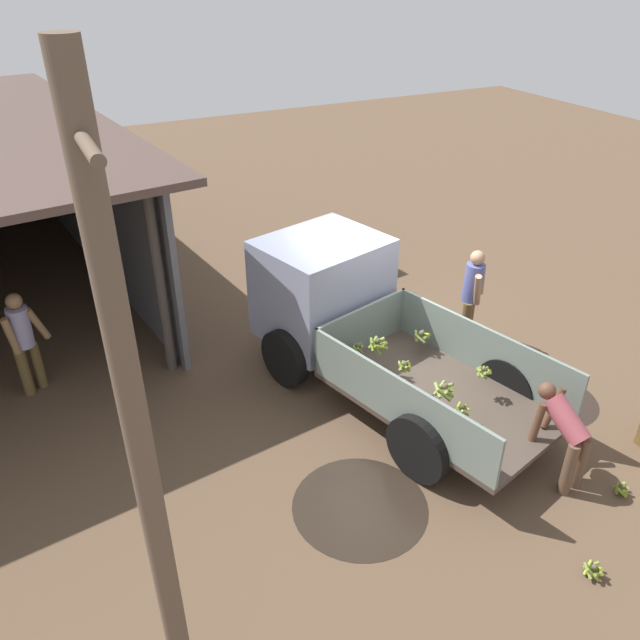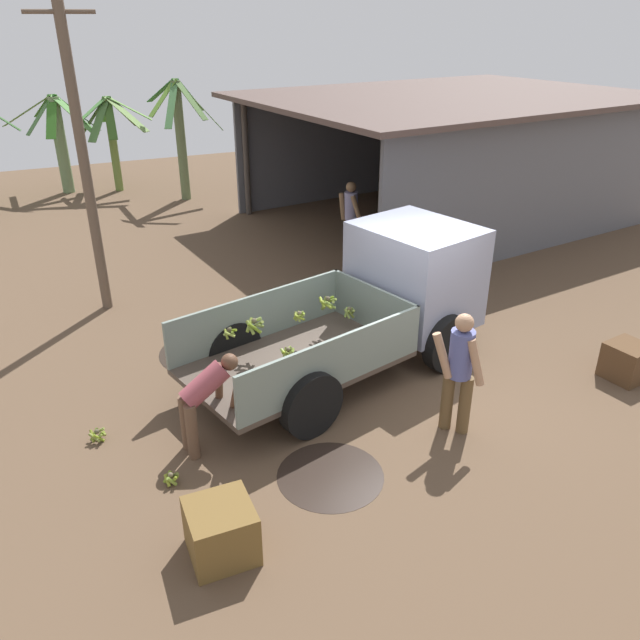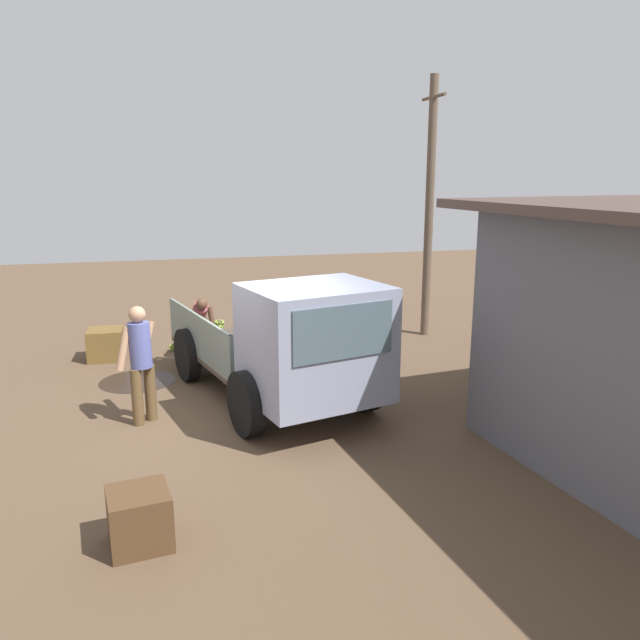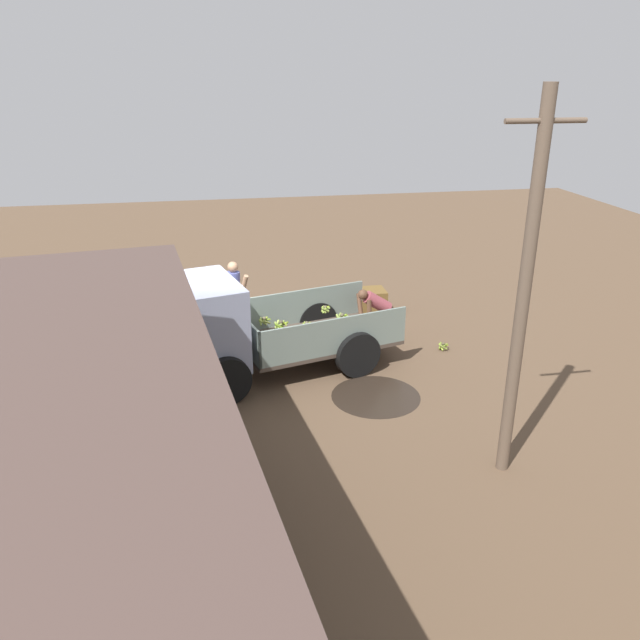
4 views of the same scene
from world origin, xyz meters
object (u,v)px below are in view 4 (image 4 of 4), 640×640
(banana_bunch_on_ground_1, at_px, (443,346))
(wooden_crate_0, at_px, (372,301))
(cargo_truck, at_px, (223,328))
(wooden_crate_1, at_px, (90,333))
(person_bystander_near_shed, at_px, (109,487))
(banana_bunch_on_ground_0, at_px, (396,327))
(utility_pole, at_px, (524,293))
(person_foreground_visitor, at_px, (234,295))
(person_worker_loading, at_px, (378,310))

(banana_bunch_on_ground_1, height_order, wooden_crate_0, wooden_crate_0)
(cargo_truck, relative_size, wooden_crate_0, 7.67)
(banana_bunch_on_ground_1, xyz_separation_m, wooden_crate_1, (7.56, -1.69, 0.18))
(cargo_truck, height_order, wooden_crate_0, cargo_truck)
(person_bystander_near_shed, bearing_deg, banana_bunch_on_ground_0, 14.46)
(banana_bunch_on_ground_1, bearing_deg, utility_pole, 80.96)
(cargo_truck, bearing_deg, person_foreground_visitor, -113.07)
(cargo_truck, xyz_separation_m, person_bystander_near_shed, (1.55, 4.49, -0.15))
(person_foreground_visitor, xyz_separation_m, wooden_crate_1, (3.19, 0.03, -0.68))
(banana_bunch_on_ground_1, distance_m, wooden_crate_0, 2.69)
(person_worker_loading, height_order, banana_bunch_on_ground_0, person_worker_loading)
(person_worker_loading, bearing_deg, person_bystander_near_shed, 43.31)
(cargo_truck, height_order, person_foreground_visitor, cargo_truck)
(person_worker_loading, distance_m, wooden_crate_0, 1.88)
(wooden_crate_1, bearing_deg, utility_pole, 139.09)
(utility_pole, xyz_separation_m, person_bystander_near_shed, (5.57, 0.74, -1.89))
(banana_bunch_on_ground_0, bearing_deg, person_foreground_visitor, -7.52)
(banana_bunch_on_ground_0, bearing_deg, person_worker_loading, 41.09)
(utility_pole, height_order, person_worker_loading, utility_pole)
(person_bystander_near_shed, bearing_deg, wooden_crate_1, 67.15)
(utility_pole, distance_m, person_foreground_visitor, 7.29)
(banana_bunch_on_ground_0, distance_m, wooden_crate_1, 6.88)
(person_worker_loading, relative_size, person_bystander_near_shed, 0.75)
(person_worker_loading, xyz_separation_m, person_bystander_near_shed, (4.96, 5.73, 0.18))
(banana_bunch_on_ground_1, distance_m, wooden_crate_1, 7.75)
(wooden_crate_0, bearing_deg, person_bystander_near_shed, 54.78)
(utility_pole, xyz_separation_m, person_worker_loading, (0.61, -4.99, -2.07))
(utility_pole, distance_m, person_worker_loading, 5.43)
(utility_pole, relative_size, wooden_crate_0, 8.34)
(cargo_truck, distance_m, wooden_crate_1, 3.70)
(person_foreground_visitor, bearing_deg, person_bystander_near_shed, -145.88)
(cargo_truck, height_order, banana_bunch_on_ground_0, cargo_truck)
(wooden_crate_0, bearing_deg, banana_bunch_on_ground_1, 110.65)
(cargo_truck, distance_m, person_worker_loading, 3.65)
(banana_bunch_on_ground_1, relative_size, wooden_crate_1, 0.40)
(person_foreground_visitor, relative_size, wooden_crate_1, 2.98)
(banana_bunch_on_ground_0, bearing_deg, person_bystander_near_shed, 48.34)
(cargo_truck, relative_size, person_worker_loading, 4.03)
(cargo_truck, bearing_deg, wooden_crate_1, -52.47)
(wooden_crate_0, bearing_deg, person_worker_loading, 79.05)
(banana_bunch_on_ground_0, height_order, wooden_crate_0, wooden_crate_0)
(banana_bunch_on_ground_0, relative_size, wooden_crate_0, 0.31)
(person_foreground_visitor, bearing_deg, wooden_crate_0, -27.38)
(person_foreground_visitor, distance_m, wooden_crate_1, 3.26)
(cargo_truck, relative_size, banana_bunch_on_ground_0, 24.37)
(cargo_truck, xyz_separation_m, banana_bunch_on_ground_0, (-4.01, -1.76, -0.99))
(person_foreground_visitor, height_order, banana_bunch_on_ground_1, person_foreground_visitor)
(person_bystander_near_shed, bearing_deg, person_worker_loading, 15.22)
(utility_pole, bearing_deg, person_foreground_visitor, -58.38)
(person_worker_loading, distance_m, banana_bunch_on_ground_0, 1.03)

